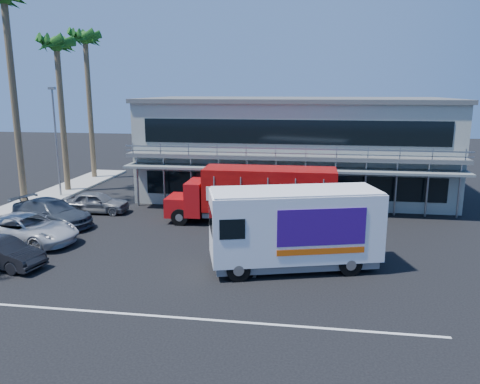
# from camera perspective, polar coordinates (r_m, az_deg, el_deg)

# --- Properties ---
(ground) EXTENTS (120.00, 120.00, 0.00)m
(ground) POSITION_cam_1_polar(r_m,az_deg,el_deg) (22.68, -2.72, -8.14)
(ground) COLOR black
(ground) RESTS_ON ground
(building) EXTENTS (22.40, 12.00, 7.30)m
(building) POSITION_cam_1_polar(r_m,az_deg,el_deg) (36.02, 6.62, 5.52)
(building) COLOR #979B8E
(building) RESTS_ON ground
(curb_strip) EXTENTS (3.00, 32.00, 0.16)m
(curb_strip) POSITION_cam_1_polar(r_m,az_deg,el_deg) (33.91, -26.27, -2.30)
(curb_strip) COLOR #A5A399
(curb_strip) RESTS_ON ground
(palm_d) EXTENTS (2.80, 2.80, 14.75)m
(palm_d) POSITION_cam_1_polar(r_m,az_deg,el_deg) (35.06, -26.73, 19.14)
(palm_d) COLOR brown
(palm_d) RESTS_ON ground
(palm_e) EXTENTS (2.80, 2.80, 12.25)m
(palm_e) POSITION_cam_1_polar(r_m,az_deg,el_deg) (38.82, -21.42, 15.50)
(palm_e) COLOR brown
(palm_e) RESTS_ON ground
(palm_f) EXTENTS (2.80, 2.80, 13.25)m
(palm_f) POSITION_cam_1_polar(r_m,az_deg,el_deg) (43.93, -18.31, 16.46)
(palm_f) COLOR brown
(palm_f) RESTS_ON ground
(light_pole_far) EXTENTS (0.50, 0.25, 8.09)m
(light_pole_far) POSITION_cam_1_polar(r_m,az_deg,el_deg) (36.91, -21.52, 6.23)
(light_pole_far) COLOR gray
(light_pole_far) RESTS_ON ground
(red_truck) EXTENTS (10.12, 2.53, 3.40)m
(red_truck) POSITION_cam_1_polar(r_m,az_deg,el_deg) (27.92, 2.17, -0.17)
(red_truck) COLOR #AE0E10
(red_truck) RESTS_ON ground
(white_van) EXTENTS (7.88, 4.50, 3.65)m
(white_van) POSITION_cam_1_polar(r_m,az_deg,el_deg) (21.04, 6.64, -4.30)
(white_van) COLOR white
(white_van) RESTS_ON ground
(parked_car_b) EXTENTS (4.23, 2.18, 1.33)m
(parked_car_b) POSITION_cam_1_polar(r_m,az_deg,el_deg) (24.02, -27.01, -6.67)
(parked_car_b) COLOR black
(parked_car_b) RESTS_ON ground
(parked_car_c) EXTENTS (5.92, 3.52, 1.54)m
(parked_car_c) POSITION_cam_1_polar(r_m,az_deg,el_deg) (27.05, -24.54, -4.13)
(parked_car_c) COLOR silver
(parked_car_c) RESTS_ON ground
(parked_car_d) EXTENTS (5.86, 3.96, 1.58)m
(parked_car_d) POSITION_cam_1_polar(r_m,az_deg,el_deg) (29.88, -21.95, -2.36)
(parked_car_d) COLOR #323A43
(parked_car_d) RESTS_ON ground
(parked_car_e) EXTENTS (4.18, 1.81, 1.40)m
(parked_car_e) POSITION_cam_1_polar(r_m,az_deg,el_deg) (32.02, -17.04, -1.20)
(parked_car_e) COLOR slate
(parked_car_e) RESTS_ON ground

